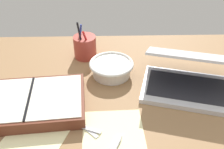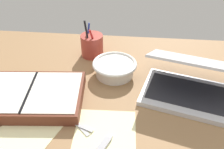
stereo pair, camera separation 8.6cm
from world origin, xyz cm
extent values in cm
cube|color=#936D47|center=(0.00, 0.00, 1.00)|extent=(140.00, 100.00, 2.00)
cube|color=silver|center=(26.61, 6.46, 2.90)|extent=(35.49, 28.26, 1.80)
cube|color=#232328|center=(26.61, 6.46, 3.92)|extent=(30.36, 21.65, 0.24)
cube|color=silver|center=(28.25, 12.47, 13.33)|extent=(35.12, 26.88, 9.08)
cube|color=navy|center=(28.14, 12.04, 13.14)|extent=(32.16, 24.20, 7.81)
cylinder|color=silver|center=(0.20, 17.49, 4.47)|extent=(14.60, 14.60, 4.94)
torus|color=silver|center=(0.20, 17.49, 6.94)|extent=(17.18, 17.18, 1.37)
cylinder|color=#9E382D|center=(-10.97, 31.11, 6.75)|extent=(9.50, 9.50, 9.51)
cylinder|color=black|center=(-12.20, 28.80, 10.91)|extent=(2.79, 1.86, 15.81)
cylinder|color=#233899|center=(-13.06, 32.67, 9.47)|extent=(2.49, 3.06, 12.86)
cylinder|color=#B21E1E|center=(-9.54, 28.92, 9.37)|extent=(3.85, 2.83, 12.52)
cube|color=brown|center=(-26.97, -0.67, 4.12)|extent=(37.00, 26.09, 4.25)
cube|color=silver|center=(-35.41, -1.42, 6.40)|extent=(18.06, 22.36, 0.30)
cube|color=silver|center=(-18.53, 0.08, 6.40)|extent=(18.06, 22.36, 0.30)
cube|color=black|center=(-26.97, -0.67, 6.55)|extent=(2.65, 20.99, 0.30)
cube|color=#B7B7BC|center=(-8.04, -10.71, 2.60)|extent=(8.98, 4.56, 0.30)
cube|color=#B7B7BC|center=(-8.04, -10.71, 2.30)|extent=(7.26, 7.46, 0.30)
torus|color=#232328|center=(-13.49, -8.51, 2.30)|extent=(3.90, 3.90, 0.70)
torus|color=#232328|center=(-12.12, -6.48, 2.30)|extent=(3.90, 3.90, 0.70)
cube|color=#F4EFB2|center=(0.26, -16.36, 2.08)|extent=(19.17, 27.45, 0.16)
cube|color=#F4EFB2|center=(-23.92, -15.74, 2.08)|extent=(24.06, 28.09, 0.16)
cube|color=#99999E|center=(0.14, -17.18, 2.50)|extent=(4.24, 6.30, 1.00)
cube|color=silver|center=(1.58, -13.88, 2.50)|extent=(1.58, 1.58, 0.60)
camera|label=1|loc=(-1.80, -61.73, 59.89)|focal=40.00mm
camera|label=2|loc=(6.80, -61.41, 59.89)|focal=40.00mm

